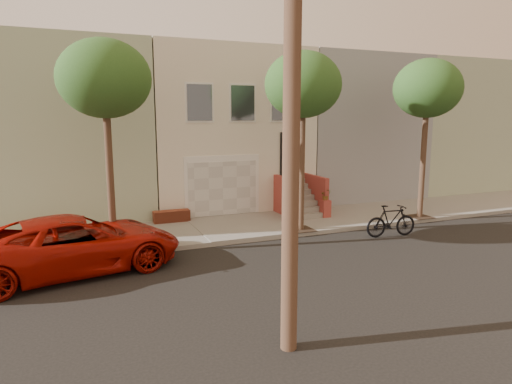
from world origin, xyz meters
name	(u,v)px	position (x,y,z in m)	size (l,w,h in m)	color
ground	(335,271)	(0.00, 0.00, 0.00)	(90.00, 90.00, 0.00)	black
sidewalk	(260,225)	(0.00, 5.35, 0.07)	(40.00, 3.70, 0.15)	gray
house_row	(214,128)	(0.00, 11.19, 3.64)	(33.10, 11.70, 7.00)	beige
tree_left	(105,80)	(-5.50, 3.90, 5.26)	(2.70, 2.57, 6.30)	#2D2116
tree_mid	(303,86)	(1.00, 3.90, 5.26)	(2.70, 2.57, 6.30)	#2D2116
tree_right	(428,89)	(6.50, 3.90, 5.26)	(2.70, 2.57, 6.30)	#2D2116
pickup_truck	(76,244)	(-6.57, 2.67, 0.78)	(2.60, 5.63, 1.57)	#990F05
motorcycle	(391,221)	(3.78, 2.34, 0.57)	(0.54, 1.91, 1.15)	black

